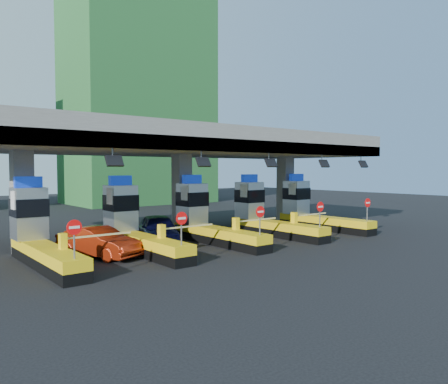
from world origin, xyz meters
TOP-DOWN VIEW (x-y plane):
  - ground at (0.00, 0.00)m, footprint 120.00×120.00m
  - toll_canopy at (0.00, 2.87)m, footprint 28.00×12.09m
  - toll_lane_far_left at (-10.00, 0.28)m, footprint 4.43×8.00m
  - toll_lane_left at (-5.00, 0.28)m, footprint 4.43×8.00m
  - toll_lane_center at (0.00, 0.28)m, footprint 4.43×8.00m
  - toll_lane_right at (5.00, 0.28)m, footprint 4.43×8.00m
  - toll_lane_far_right at (10.00, 0.28)m, footprint 4.43×8.00m
  - bg_building_scaffold at (12.00, 32.00)m, footprint 18.00×12.00m
  - van at (-2.73, 1.40)m, footprint 3.93×5.62m
  - red_car at (-7.18, -0.18)m, footprint 3.21×5.01m

SIDE VIEW (x-z plane):
  - ground at x=0.00m, z-range 0.00..0.00m
  - red_car at x=-7.18m, z-range 0.00..1.56m
  - van at x=-2.73m, z-range 0.00..1.78m
  - toll_lane_far_left at x=-10.00m, z-range -0.68..3.47m
  - toll_lane_left at x=-5.00m, z-range -0.68..3.47m
  - toll_lane_center at x=0.00m, z-range -0.68..3.47m
  - toll_lane_right at x=5.00m, z-range -0.68..3.47m
  - toll_lane_far_right at x=10.00m, z-range -0.68..3.47m
  - toll_canopy at x=0.00m, z-range 2.63..9.63m
  - bg_building_scaffold at x=12.00m, z-range 0.00..28.00m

